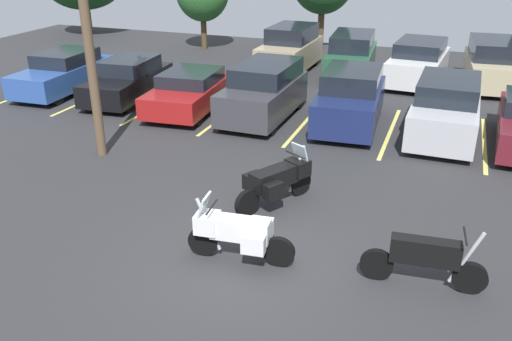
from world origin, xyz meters
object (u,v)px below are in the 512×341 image
(motorcycle_touring, at_px, (237,232))
(car_blue, at_px, (64,72))
(car_red, at_px, (189,91))
(car_far_white, at_px, (418,62))
(motorcycle_third, at_px, (278,179))
(car_charcoal, at_px, (264,91))
(car_far_tan, at_px, (290,49))
(motorcycle_second, at_px, (425,258))
(car_silver, at_px, (446,110))
(car_navy, at_px, (350,99))
(car_black, at_px, (128,80))
(car_far_champagne, at_px, (491,64))
(car_far_green, at_px, (351,55))

(motorcycle_touring, height_order, car_blue, car_blue)
(car_red, relative_size, car_far_white, 0.95)
(motorcycle_third, distance_m, car_blue, 12.55)
(car_charcoal, height_order, car_far_tan, car_far_tan)
(motorcycle_second, height_order, car_blue, car_blue)
(motorcycle_third, bearing_deg, car_silver, 60.31)
(car_red, xyz_separation_m, car_navy, (5.62, 0.37, 0.20))
(motorcycle_touring, relative_size, car_navy, 0.49)
(car_black, xyz_separation_m, car_red, (2.81, -0.49, -0.03))
(motorcycle_third, bearing_deg, motorcycle_touring, -90.10)
(motorcycle_touring, bearing_deg, car_far_white, 82.07)
(motorcycle_second, xyz_separation_m, car_far_champagne, (1.41, 14.93, 0.36))
(car_far_champagne, bearing_deg, car_charcoal, -136.53)
(motorcycle_second, xyz_separation_m, car_navy, (-2.99, 8.25, 0.31))
(car_silver, bearing_deg, car_charcoal, -178.92)
(car_blue, relative_size, car_red, 1.07)
(car_silver, relative_size, car_far_white, 0.93)
(car_silver, distance_m, car_far_green, 7.70)
(motorcycle_second, xyz_separation_m, car_red, (-8.61, 7.88, 0.12))
(car_red, bearing_deg, car_charcoal, 3.08)
(car_charcoal, height_order, car_silver, car_charcoal)
(motorcycle_second, height_order, car_far_champagne, car_far_champagne)
(car_far_white, bearing_deg, car_far_green, 178.41)
(car_charcoal, relative_size, car_far_tan, 0.98)
(motorcycle_third, bearing_deg, car_far_tan, 105.66)
(motorcycle_second, xyz_separation_m, motorcycle_third, (-3.46, 2.14, 0.06))
(motorcycle_second, distance_m, motorcycle_third, 4.07)
(car_black, xyz_separation_m, car_charcoal, (5.54, -0.34, 0.20))
(car_far_green, bearing_deg, car_far_champagne, 3.23)
(car_far_tan, bearing_deg, car_blue, -138.98)
(car_navy, bearing_deg, car_far_tan, 121.63)
(motorcycle_second, bearing_deg, car_far_white, 95.46)
(car_red, height_order, car_silver, car_silver)
(motorcycle_touring, height_order, car_far_white, car_far_white)
(car_blue, relative_size, car_far_champagne, 1.05)
(car_blue, relative_size, car_silver, 1.08)
(car_blue, bearing_deg, motorcycle_second, -30.27)
(car_black, height_order, car_silver, car_silver)
(car_far_white, bearing_deg, car_charcoal, -124.58)
(car_blue, bearing_deg, car_charcoal, -2.40)
(car_silver, height_order, car_far_green, car_far_green)
(car_silver, distance_m, car_far_white, 6.55)
(car_far_green, height_order, car_far_white, car_far_green)
(motorcycle_touring, distance_m, car_charcoal, 8.74)
(car_far_tan, height_order, car_far_green, car_far_tan)
(car_blue, height_order, car_red, car_blue)
(motorcycle_touring, height_order, car_red, car_red)
(car_far_tan, xyz_separation_m, car_far_green, (2.80, -0.15, -0.04))
(motorcycle_touring, xyz_separation_m, car_silver, (3.42, 8.51, 0.28))
(car_silver, height_order, car_far_tan, car_far_tan)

